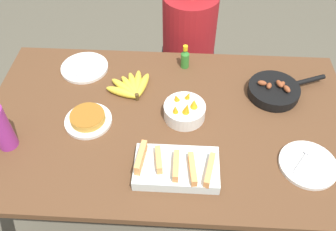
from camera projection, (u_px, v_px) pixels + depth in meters
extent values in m
plane|color=#565142|center=(168.00, 199.00, 2.16)|extent=(14.00, 14.00, 0.00)
cube|color=brown|center=(168.00, 122.00, 1.63)|extent=(1.69, 0.99, 0.03)
cylinder|color=brown|center=(46.00, 103.00, 2.22)|extent=(0.07, 0.07, 0.69)
cylinder|color=brown|center=(301.00, 113.00, 2.16)|extent=(0.07, 0.07, 0.69)
ellipsoid|color=yellow|center=(142.00, 86.00, 1.74)|extent=(0.08, 0.18, 0.04)
ellipsoid|color=yellow|center=(138.00, 84.00, 1.75)|extent=(0.05, 0.20, 0.04)
ellipsoid|color=yellow|center=(133.00, 85.00, 1.75)|extent=(0.09, 0.19, 0.04)
ellipsoid|color=yellow|center=(130.00, 87.00, 1.74)|extent=(0.13, 0.17, 0.04)
ellipsoid|color=yellow|center=(125.00, 88.00, 1.73)|extent=(0.17, 0.15, 0.04)
ellipsoid|color=yellow|center=(122.00, 92.00, 1.71)|extent=(0.18, 0.09, 0.04)
cylinder|color=#4C3819|center=(137.00, 97.00, 1.69)|extent=(0.02, 0.02, 0.04)
cube|color=silver|center=(177.00, 168.00, 1.41)|extent=(0.34, 0.19, 0.05)
cube|color=#F29E56|center=(141.00, 158.00, 1.39)|extent=(0.04, 0.14, 0.05)
cube|color=#F29E56|center=(159.00, 160.00, 1.39)|extent=(0.04, 0.11, 0.04)
cube|color=#F29E56|center=(176.00, 166.00, 1.37)|extent=(0.02, 0.13, 0.04)
cube|color=#F29E56|center=(192.00, 169.00, 1.36)|extent=(0.04, 0.14, 0.04)
cube|color=#F29E56|center=(210.00, 170.00, 1.36)|extent=(0.05, 0.14, 0.04)
cylinder|color=black|center=(272.00, 94.00, 1.72)|extent=(0.24, 0.24, 0.01)
cylinder|color=black|center=(274.00, 90.00, 1.70)|extent=(0.24, 0.24, 0.04)
cylinder|color=black|center=(310.00, 80.00, 1.74)|extent=(0.16, 0.08, 0.02)
ellipsoid|color=brown|center=(262.00, 83.00, 1.68)|extent=(0.05, 0.04, 0.03)
ellipsoid|color=brown|center=(282.00, 84.00, 1.68)|extent=(0.05, 0.05, 0.03)
ellipsoid|color=brown|center=(280.00, 84.00, 1.68)|extent=(0.04, 0.06, 0.03)
ellipsoid|color=brown|center=(269.00, 86.00, 1.68)|extent=(0.04, 0.04, 0.03)
ellipsoid|color=brown|center=(287.00, 89.00, 1.66)|extent=(0.05, 0.05, 0.03)
cylinder|color=silver|center=(88.00, 121.00, 1.60)|extent=(0.21, 0.21, 0.02)
cylinder|color=gold|center=(88.00, 117.00, 1.59)|extent=(0.16, 0.16, 0.03)
cylinder|color=#9B601E|center=(87.00, 115.00, 1.57)|extent=(0.15, 0.15, 0.00)
cylinder|color=silver|center=(308.00, 165.00, 1.44)|extent=(0.24, 0.24, 0.02)
cylinder|color=#B2B2B7|center=(300.00, 163.00, 1.44)|extent=(0.07, 0.10, 0.01)
cube|color=#B2B2B7|center=(308.00, 150.00, 1.48)|extent=(0.04, 0.05, 0.00)
cylinder|color=silver|center=(85.00, 68.00, 1.85)|extent=(0.24, 0.24, 0.02)
cylinder|color=#B2B2B7|center=(79.00, 69.00, 1.83)|extent=(0.01, 0.11, 0.01)
cube|color=#B2B2B7|center=(81.00, 59.00, 1.88)|extent=(0.02, 0.04, 0.00)
cylinder|color=silver|center=(184.00, 111.00, 1.61)|extent=(0.19, 0.19, 0.07)
cone|color=orange|center=(194.00, 104.00, 1.57)|extent=(0.04, 0.05, 0.05)
cone|color=orange|center=(188.00, 96.00, 1.60)|extent=(0.04, 0.04, 0.05)
cone|color=orange|center=(176.00, 98.00, 1.59)|extent=(0.05, 0.05, 0.05)
cone|color=orange|center=(175.00, 110.00, 1.55)|extent=(0.04, 0.04, 0.04)
cone|color=orange|center=(187.00, 109.00, 1.54)|extent=(0.05, 0.05, 0.06)
cylinder|color=#992D89|center=(0.00, 128.00, 1.44)|extent=(0.08, 0.08, 0.22)
cylinder|color=#337F2D|center=(185.00, 60.00, 1.84)|extent=(0.04, 0.04, 0.08)
cone|color=#337F2D|center=(185.00, 52.00, 1.80)|extent=(0.04, 0.04, 0.02)
cylinder|color=gold|center=(185.00, 48.00, 1.78)|extent=(0.02, 0.02, 0.03)
cube|color=black|center=(186.00, 90.00, 2.47)|extent=(0.35, 0.35, 0.46)
cylinder|color=maroon|center=(189.00, 32.00, 2.12)|extent=(0.32, 0.32, 0.48)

